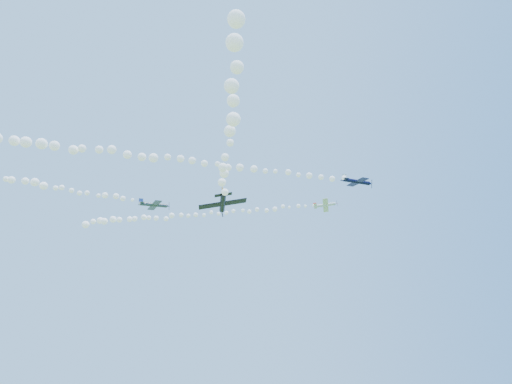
{
  "coord_description": "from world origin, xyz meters",
  "views": [
    {
      "loc": [
        -1.14,
        -90.68,
        2.6
      ],
      "look_at": [
        2.93,
        -4.44,
        45.15
      ],
      "focal_mm": 30.0,
      "sensor_mm": 36.0,
      "label": 1
    }
  ],
  "objects_px": {
    "plane_white": "(325,205)",
    "plane_navy": "(357,182)",
    "plane_black": "(223,203)",
    "plane_grey": "(154,205)"
  },
  "relations": [
    {
      "from": "plane_grey",
      "to": "plane_black",
      "type": "xyz_separation_m",
      "value": [
        17.7,
        -28.58,
        -12.3
      ]
    },
    {
      "from": "plane_white",
      "to": "plane_black",
      "type": "height_order",
      "value": "plane_white"
    },
    {
      "from": "plane_white",
      "to": "plane_black",
      "type": "bearing_deg",
      "value": -112.61
    },
    {
      "from": "plane_white",
      "to": "plane_black",
      "type": "relative_size",
      "value": 0.85
    },
    {
      "from": "plane_white",
      "to": "plane_navy",
      "type": "bearing_deg",
      "value": -69.57
    },
    {
      "from": "plane_black",
      "to": "plane_white",
      "type": "bearing_deg",
      "value": -38.21
    },
    {
      "from": "plane_white",
      "to": "plane_grey",
      "type": "relative_size",
      "value": 0.88
    },
    {
      "from": "plane_navy",
      "to": "plane_grey",
      "type": "xyz_separation_m",
      "value": [
        -47.57,
        10.5,
        -2.08
      ]
    },
    {
      "from": "plane_grey",
      "to": "plane_navy",
      "type": "bearing_deg",
      "value": -36.06
    },
    {
      "from": "plane_white",
      "to": "plane_navy",
      "type": "distance_m",
      "value": 21.26
    }
  ]
}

